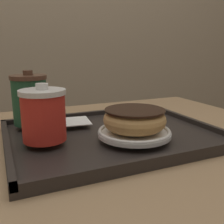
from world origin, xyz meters
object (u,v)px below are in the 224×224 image
at_px(donut_chocolate_glazed, 135,119).
at_px(spoon, 122,114).
at_px(coffee_cup_rear, 30,99).
at_px(coffee_cup_front, 44,115).

distance_m(donut_chocolate_glazed, spoon, 0.17).
xyz_separation_m(coffee_cup_rear, donut_chocolate_glazed, (0.19, -0.19, -0.03)).
bearing_deg(donut_chocolate_glazed, coffee_cup_rear, 135.67).
relative_size(coffee_cup_rear, spoon, 1.00).
bearing_deg(coffee_cup_rear, coffee_cup_front, -86.03).
bearing_deg(coffee_cup_front, donut_chocolate_glazed, -15.14).
distance_m(coffee_cup_front, coffee_cup_rear, 0.14).
relative_size(donut_chocolate_glazed, spoon, 1.02).
height_order(coffee_cup_rear, spoon, coffee_cup_rear).
height_order(coffee_cup_rear, donut_chocolate_glazed, coffee_cup_rear).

